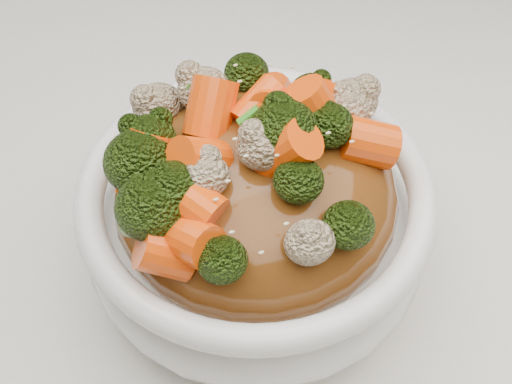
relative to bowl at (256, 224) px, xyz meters
name	(u,v)px	position (x,y,z in m)	size (l,w,h in m)	color
tablecloth	(265,237)	(0.02, 0.03, -0.06)	(1.20, 0.80, 0.04)	silver
bowl	(256,224)	(0.00, 0.00, 0.00)	(0.22, 0.22, 0.09)	white
sauce_base	(256,195)	(0.00, 0.00, 0.03)	(0.17, 0.17, 0.09)	#623410
carrots	(256,122)	(0.00, 0.00, 0.09)	(0.17, 0.17, 0.05)	#FF4F08
broccoli	(256,123)	(0.00, 0.00, 0.09)	(0.17, 0.17, 0.04)	black
cauliflower	(256,126)	(0.00, 0.00, 0.09)	(0.17, 0.17, 0.04)	#C7AE88
scallions	(256,121)	(0.00, 0.00, 0.09)	(0.13, 0.13, 0.02)	#379221
sesame_seeds	(256,121)	(0.00, 0.00, 0.09)	(0.16, 0.16, 0.01)	beige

